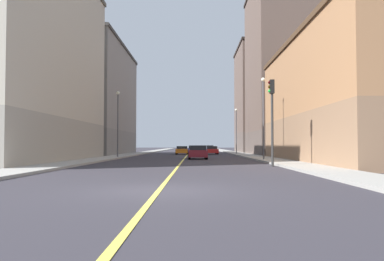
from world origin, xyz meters
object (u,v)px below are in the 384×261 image
object	(u,v)px
building_right_midblock	(96,100)
car_silver	(209,149)
car_maroon	(198,152)
street_lamp_left_near	(263,110)
car_blue	(194,149)
building_left_far	(261,100)
car_red	(212,150)
building_left_mid	(282,70)
street_lamp_right_near	(118,117)
building_left_near	(344,99)
traffic_light_left_near	(272,110)
building_right_corner	(22,57)
street_lamp_left_far	(236,126)
car_orange	(182,150)

from	to	relation	value
building_right_midblock	car_silver	bearing A→B (deg)	46.52
car_maroon	street_lamp_left_near	bearing A→B (deg)	-38.33
car_blue	building_left_far	bearing A→B (deg)	21.71
car_red	street_lamp_left_near	bearing A→B (deg)	-81.83
building_left_mid	car_silver	size ratio (longest dim) A/B	5.72
street_lamp_right_near	building_left_near	bearing A→B (deg)	-25.08
building_left_mid	car_silver	distance (m)	24.53
building_left_mid	traffic_light_left_near	bearing A→B (deg)	-103.82
street_lamp_left_near	car_blue	world-z (taller)	street_lamp_left_near
traffic_light_left_near	car_blue	size ratio (longest dim) A/B	1.36
building_right_corner	car_maroon	bearing A→B (deg)	24.77
building_left_mid	building_right_corner	world-z (taller)	building_left_mid
building_right_midblock	traffic_light_left_near	world-z (taller)	building_right_midblock
building_right_corner	car_maroon	distance (m)	17.98
building_right_midblock	street_lamp_right_near	world-z (taller)	building_right_midblock
car_blue	car_maroon	size ratio (longest dim) A/B	1.01
building_right_corner	street_lamp_left_far	world-z (taller)	building_right_corner
car_red	car_silver	world-z (taller)	car_silver
building_right_corner	street_lamp_left_far	size ratio (longest dim) A/B	3.50
car_blue	building_right_midblock	bearing A→B (deg)	-141.94
building_left_near	car_blue	distance (m)	37.73
building_left_mid	car_blue	bearing A→B (deg)	134.31
building_left_near	building_left_far	bearing A→B (deg)	90.00
building_right_corner	traffic_light_left_near	xyz separation A→B (m)	(19.34, -6.73, -5.02)
building_right_corner	car_silver	xyz separation A→B (m)	(17.05, 41.98, -8.04)
car_orange	building_left_near	bearing A→B (deg)	-61.34
car_maroon	car_orange	xyz separation A→B (m)	(-2.19, 18.72, -0.06)
traffic_light_left_near	car_orange	xyz separation A→B (m)	(-6.92, 32.19, -3.07)
building_right_midblock	building_left_far	bearing A→B (deg)	31.09
building_right_midblock	street_lamp_right_near	bearing A→B (deg)	-67.43
car_red	car_orange	bearing A→B (deg)	-163.93
car_red	street_lamp_left_far	bearing A→B (deg)	-28.32
building_left_mid	car_blue	xyz separation A→B (m)	(-12.39, 12.69, -11.31)
street_lamp_left_far	car_red	distance (m)	5.36
car_orange	car_red	bearing A→B (deg)	16.07
car_red	car_maroon	size ratio (longest dim) A/B	1.05
street_lamp_left_far	car_maroon	bearing A→B (deg)	-107.63
building_left_far	car_orange	world-z (taller)	building_left_far
building_left_near	street_lamp_left_far	distance (m)	25.89
building_left_near	traffic_light_left_near	world-z (taller)	building_left_near
street_lamp_left_near	building_right_midblock	bearing A→B (deg)	133.03
building_left_near	car_red	world-z (taller)	building_left_near
building_right_midblock	building_left_mid	bearing A→B (deg)	-3.55
car_maroon	car_orange	distance (m)	18.85
street_lamp_left_far	car_maroon	size ratio (longest dim) A/B	1.59
building_right_midblock	car_orange	world-z (taller)	building_right_midblock
building_left_mid	building_right_corner	bearing A→B (deg)	-139.84
street_lamp_left_far	car_orange	world-z (taller)	street_lamp_left_far
building_right_midblock	car_red	distance (m)	18.53
building_right_corner	street_lamp_right_near	distance (m)	11.89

